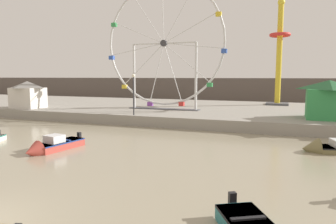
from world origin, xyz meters
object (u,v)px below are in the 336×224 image
object	(u,v)px
motorboat_faded_red	(51,146)
drop_tower_yellow_tower	(279,55)
carnival_booth_white_ticket	(28,94)
carnival_booth_green_kiosk	(329,99)
motorboat_olive_wood	(333,148)
ferris_wheel_white_frame	(164,45)
promenade_lamp_near	(134,88)

from	to	relation	value
motorboat_faded_red	drop_tower_yellow_tower	world-z (taller)	drop_tower_yellow_tower
drop_tower_yellow_tower	carnival_booth_white_ticket	world-z (taller)	drop_tower_yellow_tower
carnival_booth_green_kiosk	motorboat_olive_wood	bearing A→B (deg)	-93.20
motorboat_olive_wood	motorboat_faded_red	world-z (taller)	motorboat_faded_red
ferris_wheel_white_frame	carnival_booth_white_ticket	distance (m)	17.10
motorboat_faded_red	drop_tower_yellow_tower	size ratio (longest dim) A/B	0.33
motorboat_olive_wood	ferris_wheel_white_frame	bearing A→B (deg)	-48.62
ferris_wheel_white_frame	promenade_lamp_near	size ratio (longest dim) A/B	3.61
drop_tower_yellow_tower	carnival_booth_green_kiosk	world-z (taller)	drop_tower_yellow_tower
motorboat_olive_wood	ferris_wheel_white_frame	distance (m)	20.73
carnival_booth_green_kiosk	motorboat_faded_red	bearing A→B (deg)	-138.59
ferris_wheel_white_frame	carnival_booth_white_ticket	bearing A→B (deg)	-164.92
drop_tower_yellow_tower	motorboat_faded_red	bearing A→B (deg)	-115.80
carnival_booth_white_ticket	motorboat_faded_red	bearing A→B (deg)	-38.85
motorboat_faded_red	ferris_wheel_white_frame	xyz separation A→B (m)	(1.16, 16.94, 7.84)
drop_tower_yellow_tower	promenade_lamp_near	world-z (taller)	drop_tower_yellow_tower
promenade_lamp_near	motorboat_faded_red	bearing A→B (deg)	-91.62
motorboat_olive_wood	carnival_booth_white_ticket	size ratio (longest dim) A/B	1.21
drop_tower_yellow_tower	carnival_booth_green_kiosk	size ratio (longest dim) A/B	3.37
motorboat_faded_red	carnival_booth_white_ticket	xyz separation A→B (m)	(-14.47, 12.73, 2.32)
ferris_wheel_white_frame	drop_tower_yellow_tower	distance (m)	15.83
motorboat_olive_wood	promenade_lamp_near	size ratio (longest dim) A/B	1.22
carnival_booth_white_ticket	drop_tower_yellow_tower	bearing A→B (deg)	30.19
carnival_booth_green_kiosk	promenade_lamp_near	xyz separation A→B (m)	(-17.20, -3.55, 0.81)
carnival_booth_green_kiosk	carnival_booth_white_ticket	bearing A→B (deg)	-175.05
drop_tower_yellow_tower	carnival_booth_green_kiosk	distance (m)	14.18
drop_tower_yellow_tower	promenade_lamp_near	xyz separation A→B (m)	(-12.85, -16.20, -3.89)
drop_tower_yellow_tower	carnival_booth_green_kiosk	xyz separation A→B (m)	(4.35, -12.65, -4.70)
motorboat_olive_wood	promenade_lamp_near	world-z (taller)	promenade_lamp_near
ferris_wheel_white_frame	promenade_lamp_near	xyz separation A→B (m)	(-0.85, -5.90, -4.58)
motorboat_olive_wood	carnival_booth_green_kiosk	size ratio (longest dim) A/B	1.20
motorboat_faded_red	ferris_wheel_white_frame	bearing A→B (deg)	-174.57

